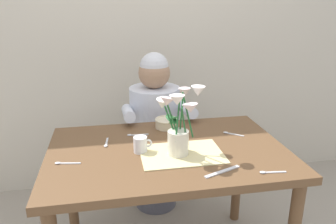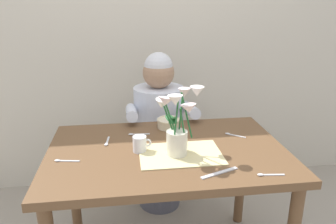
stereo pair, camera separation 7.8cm
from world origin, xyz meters
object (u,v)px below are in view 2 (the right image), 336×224
(flower_vase, at_px, (178,122))
(tea_cup, at_px, (140,144))
(ceramic_bowl, at_px, (168,123))
(seated_person, at_px, (159,134))
(dinner_knife, at_px, (219,173))

(flower_vase, bearing_deg, tea_cup, 161.60)
(ceramic_bowl, distance_m, tea_cup, 0.35)
(seated_person, relative_size, dinner_knife, 5.97)
(dinner_knife, relative_size, tea_cup, 2.04)
(seated_person, distance_m, dinner_knife, 0.93)
(tea_cup, bearing_deg, ceramic_bowl, 58.52)
(dinner_knife, bearing_deg, flower_vase, 104.69)
(dinner_knife, height_order, tea_cup, tea_cup)
(ceramic_bowl, height_order, dinner_knife, ceramic_bowl)
(seated_person, distance_m, ceramic_bowl, 0.39)
(seated_person, height_order, flower_vase, seated_person)
(tea_cup, bearing_deg, seated_person, 75.39)
(dinner_knife, bearing_deg, tea_cup, 119.55)
(dinner_knife, xyz_separation_m, tea_cup, (-0.33, 0.27, 0.04))
(flower_vase, distance_m, ceramic_bowl, 0.39)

